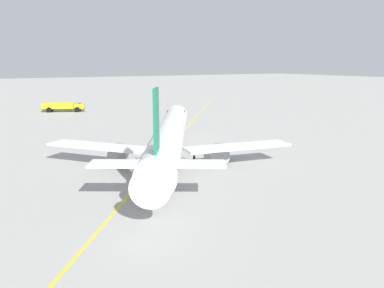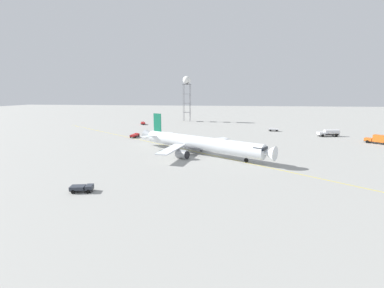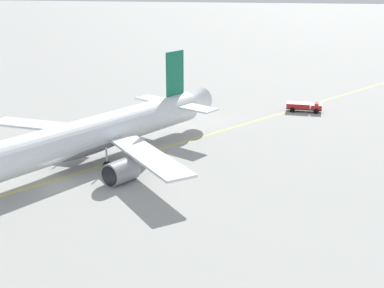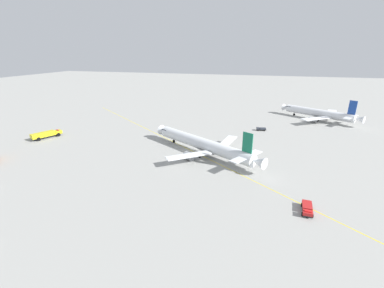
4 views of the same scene
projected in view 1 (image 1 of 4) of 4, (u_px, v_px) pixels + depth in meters
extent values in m
plane|color=#9E9E99|center=(161.00, 154.00, 56.61)|extent=(600.00, 600.00, 0.00)
cylinder|color=silver|center=(169.00, 137.00, 51.95)|extent=(35.26, 23.00, 3.86)
cone|color=silver|center=(177.00, 116.00, 72.04)|extent=(4.45, 4.69, 3.67)
cone|color=silver|center=(153.00, 181.00, 31.50)|extent=(5.11, 4.86, 3.28)
cube|color=black|center=(176.00, 113.00, 69.70)|extent=(3.74, 4.05, 0.70)
ellipsoid|color=slate|center=(169.00, 148.00, 50.28)|extent=(13.75, 10.08, 2.13)
cube|color=#146B4C|center=(156.00, 120.00, 34.31)|extent=(2.88, 1.83, 5.68)
cube|color=silver|center=(119.00, 164.00, 35.17)|extent=(5.00, 5.99, 0.20)
cube|color=silver|center=(195.00, 164.00, 35.11)|extent=(5.00, 5.99, 0.20)
cube|color=silver|center=(99.00, 146.00, 49.33)|extent=(12.85, 11.15, 0.28)
cube|color=silver|center=(238.00, 146.00, 49.18)|extent=(5.49, 14.21, 0.28)
cylinder|color=gray|center=(119.00, 154.00, 51.69)|extent=(4.02, 3.75, 2.45)
cylinder|color=black|center=(121.00, 151.00, 53.32)|extent=(1.19, 1.87, 2.09)
cylinder|color=gray|center=(220.00, 154.00, 51.58)|extent=(4.02, 3.75, 2.45)
cylinder|color=black|center=(219.00, 151.00, 53.20)|extent=(1.19, 1.87, 2.09)
cylinder|color=#9EA0A5|center=(175.00, 130.00, 66.68)|extent=(0.20, 0.20, 2.06)
cylinder|color=black|center=(175.00, 136.00, 66.89)|extent=(1.10, 0.82, 1.10)
cylinder|color=#9EA0A5|center=(143.00, 152.00, 50.44)|extent=(0.20, 0.20, 2.06)
cylinder|color=black|center=(143.00, 160.00, 50.65)|extent=(1.10, 0.82, 1.10)
cylinder|color=#9EA0A5|center=(194.00, 152.00, 50.38)|extent=(0.20, 0.20, 2.06)
cylinder|color=black|center=(194.00, 160.00, 50.60)|extent=(1.10, 0.82, 1.10)
cube|color=#232326|center=(64.00, 109.00, 104.26)|extent=(6.55, 10.86, 0.20)
cube|color=yellow|center=(80.00, 106.00, 104.52)|extent=(3.40, 3.28, 1.20)
cube|color=black|center=(84.00, 105.00, 104.59)|extent=(2.05, 0.99, 0.67)
cube|color=yellow|center=(58.00, 105.00, 103.94)|extent=(5.84, 8.66, 1.60)
cube|color=red|center=(79.00, 103.00, 104.38)|extent=(1.93, 1.31, 0.16)
cylinder|color=black|center=(79.00, 108.00, 105.93)|extent=(0.83, 1.39, 1.40)
cylinder|color=black|center=(77.00, 110.00, 103.36)|extent=(0.83, 1.39, 1.40)
cylinder|color=black|center=(52.00, 109.00, 105.22)|extent=(0.83, 1.39, 1.40)
cylinder|color=black|center=(49.00, 110.00, 102.65)|extent=(0.83, 1.39, 1.40)
cube|color=yellow|center=(154.00, 165.00, 50.10)|extent=(152.59, 116.85, 0.01)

